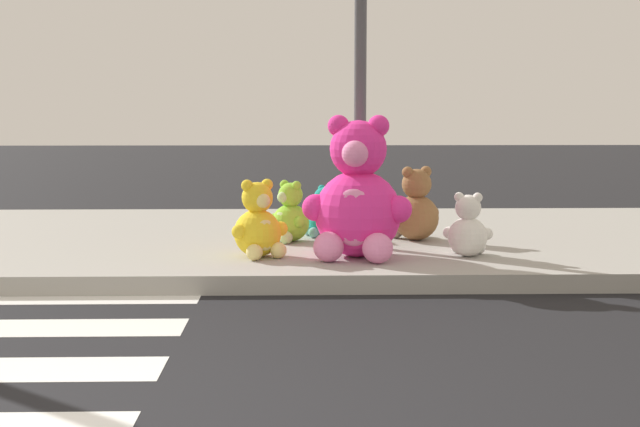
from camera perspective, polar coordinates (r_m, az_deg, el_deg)
name	(u,v)px	position (r m, az deg, el deg)	size (l,w,h in m)	color
sidewalk	(255,241)	(8.77, -4.31, -1.84)	(28.00, 4.40, 0.15)	#9E9B93
sign_pole	(360,58)	(7.89, 2.66, 10.12)	(0.56, 0.11, 3.20)	#4C4C51
plush_pink_large	(357,201)	(7.33, 2.47, 0.83)	(0.91, 0.84, 1.20)	#F22D93
plush_lime	(289,217)	(8.22, -2.03, -0.25)	(0.41, 0.41, 0.58)	#8CD133
plush_white	(468,231)	(7.52, 9.65, -1.11)	(0.41, 0.39, 0.55)	white
plush_brown	(415,210)	(8.38, 6.25, 0.20)	(0.52, 0.51, 0.71)	olive
plush_teal	(322,216)	(8.55, 0.16, -0.17)	(0.36, 0.38, 0.50)	teal
plush_yellow	(259,226)	(7.38, -4.05, -0.83)	(0.47, 0.48, 0.66)	yellow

